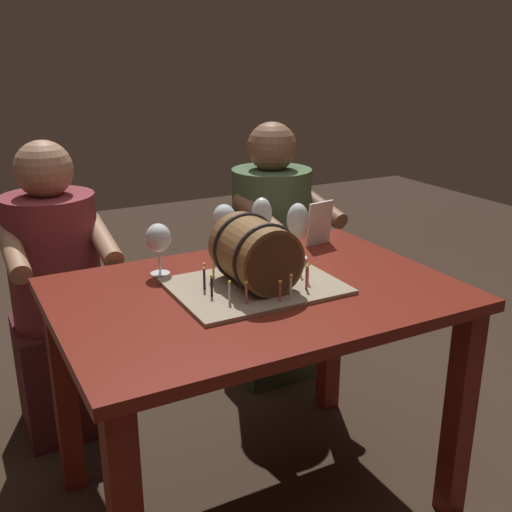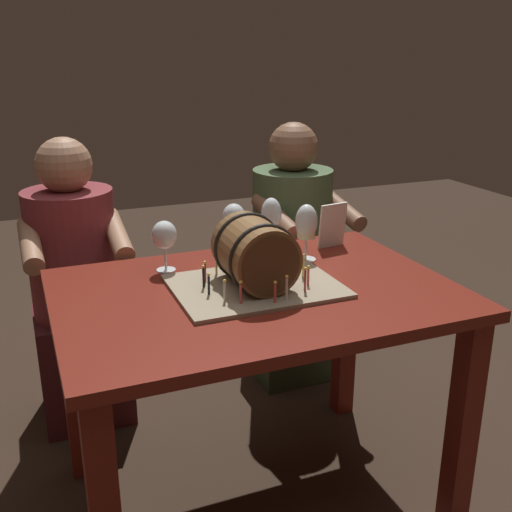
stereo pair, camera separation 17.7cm
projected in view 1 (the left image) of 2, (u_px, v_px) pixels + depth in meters
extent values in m
plane|color=#332319|center=(256.00, 495.00, 2.04)|extent=(8.00, 8.00, 0.00)
cube|color=maroon|center=(256.00, 294.00, 1.80)|extent=(1.17, 0.82, 0.03)
cube|color=maroon|center=(459.00, 414.00, 1.87)|extent=(0.07, 0.07, 0.71)
cube|color=maroon|center=(65.00, 393.00, 1.98)|extent=(0.07, 0.07, 0.71)
cube|color=maroon|center=(330.00, 327.00, 2.45)|extent=(0.07, 0.07, 0.71)
cube|color=gray|center=(256.00, 286.00, 1.80)|extent=(0.48, 0.37, 0.01)
cylinder|color=brown|center=(256.00, 253.00, 1.77)|extent=(0.20, 0.23, 0.20)
cylinder|color=#46301B|center=(276.00, 265.00, 1.67)|extent=(0.17, 0.00, 0.17)
cylinder|color=#46301B|center=(238.00, 242.00, 1.87)|extent=(0.17, 0.00, 0.17)
torus|color=black|center=(267.00, 259.00, 1.71)|extent=(0.21, 0.01, 0.21)
torus|color=black|center=(246.00, 247.00, 1.82)|extent=(0.21, 0.01, 0.21)
cylinder|color=#EAD666|center=(301.00, 266.00, 1.86)|extent=(0.01, 0.01, 0.06)
sphere|color=#F9C64C|center=(301.00, 254.00, 1.85)|extent=(0.01, 0.01, 0.01)
cylinder|color=silver|center=(284.00, 261.00, 1.91)|extent=(0.01, 0.01, 0.05)
sphere|color=#F9C64C|center=(284.00, 252.00, 1.90)|extent=(0.01, 0.01, 0.01)
cylinder|color=#EAD666|center=(265.00, 259.00, 1.93)|extent=(0.01, 0.01, 0.06)
sphere|color=#F9C64C|center=(265.00, 248.00, 1.92)|extent=(0.01, 0.01, 0.01)
cylinder|color=#D64C47|center=(246.00, 259.00, 1.93)|extent=(0.01, 0.01, 0.06)
sphere|color=#F9C64C|center=(246.00, 248.00, 1.91)|extent=(0.01, 0.01, 0.01)
cylinder|color=#EAD666|center=(230.00, 261.00, 1.90)|extent=(0.01, 0.01, 0.06)
sphere|color=#F9C64C|center=(229.00, 251.00, 1.89)|extent=(0.01, 0.01, 0.01)
cylinder|color=#EAD666|center=(213.00, 266.00, 1.86)|extent=(0.01, 0.01, 0.06)
sphere|color=#F9C64C|center=(213.00, 255.00, 1.85)|extent=(0.01, 0.01, 0.01)
cylinder|color=#D64C47|center=(204.00, 275.00, 1.79)|extent=(0.01, 0.01, 0.06)
sphere|color=#F9C64C|center=(204.00, 264.00, 1.78)|extent=(0.01, 0.01, 0.01)
cylinder|color=black|center=(204.00, 280.00, 1.75)|extent=(0.01, 0.01, 0.06)
sphere|color=#F9C64C|center=(204.00, 268.00, 1.74)|extent=(0.01, 0.01, 0.01)
cylinder|color=black|center=(212.00, 287.00, 1.70)|extent=(0.01, 0.01, 0.05)
sphere|color=#F9C64C|center=(211.00, 276.00, 1.69)|extent=(0.01, 0.01, 0.01)
cylinder|color=silver|center=(230.00, 293.00, 1.66)|extent=(0.01, 0.01, 0.05)
sphere|color=#F9C64C|center=(229.00, 282.00, 1.65)|extent=(0.01, 0.01, 0.01)
cylinder|color=#D64C47|center=(247.00, 294.00, 1.65)|extent=(0.01, 0.01, 0.06)
sphere|color=#F9C64C|center=(246.00, 282.00, 1.64)|extent=(0.01, 0.01, 0.01)
cylinder|color=#D64C47|center=(279.00, 293.00, 1.67)|extent=(0.01, 0.01, 0.05)
sphere|color=#F9C64C|center=(279.00, 282.00, 1.66)|extent=(0.01, 0.01, 0.01)
cylinder|color=silver|center=(291.00, 288.00, 1.69)|extent=(0.01, 0.01, 0.06)
sphere|color=#F9C64C|center=(291.00, 275.00, 1.67)|extent=(0.01, 0.01, 0.01)
cylinder|color=#D64C47|center=(306.00, 279.00, 1.75)|extent=(0.01, 0.01, 0.06)
sphere|color=#F9C64C|center=(307.00, 267.00, 1.74)|extent=(0.01, 0.01, 0.01)
cylinder|color=#D64C47|center=(308.00, 275.00, 1.80)|extent=(0.01, 0.01, 0.05)
sphere|color=#F9C64C|center=(308.00, 265.00, 1.79)|extent=(0.01, 0.01, 0.01)
cylinder|color=white|center=(297.00, 258.00, 2.06)|extent=(0.07, 0.07, 0.00)
cylinder|color=white|center=(297.00, 247.00, 2.04)|extent=(0.01, 0.01, 0.07)
ellipsoid|color=white|center=(298.00, 220.00, 2.01)|extent=(0.07, 0.07, 0.12)
cylinder|color=beige|center=(298.00, 229.00, 2.02)|extent=(0.06, 0.06, 0.05)
cylinder|color=white|center=(225.00, 255.00, 2.09)|extent=(0.07, 0.07, 0.00)
cylinder|color=white|center=(225.00, 242.00, 2.07)|extent=(0.01, 0.01, 0.09)
ellipsoid|color=white|center=(224.00, 218.00, 2.04)|extent=(0.08, 0.08, 0.09)
cylinder|color=maroon|center=(224.00, 224.00, 2.05)|extent=(0.06, 0.06, 0.04)
cylinder|color=white|center=(262.00, 254.00, 2.09)|extent=(0.06, 0.06, 0.00)
cylinder|color=white|center=(262.00, 242.00, 2.07)|extent=(0.01, 0.01, 0.09)
ellipsoid|color=white|center=(262.00, 214.00, 2.04)|extent=(0.07, 0.07, 0.11)
cylinder|color=#C6842D|center=(262.00, 225.00, 2.05)|extent=(0.06, 0.06, 0.03)
cylinder|color=white|center=(160.00, 273.00, 1.91)|extent=(0.06, 0.06, 0.00)
cylinder|color=white|center=(160.00, 262.00, 1.90)|extent=(0.01, 0.01, 0.07)
ellipsoid|color=white|center=(158.00, 238.00, 1.88)|extent=(0.08, 0.08, 0.09)
cube|color=silver|center=(320.00, 223.00, 2.17)|extent=(0.11, 0.04, 0.16)
cube|color=#4C1B1E|center=(67.00, 373.00, 2.36)|extent=(0.34, 0.32, 0.45)
cylinder|color=maroon|center=(54.00, 260.00, 2.21)|extent=(0.33, 0.33, 0.48)
sphere|color=#A87A5B|center=(44.00, 169.00, 2.10)|extent=(0.20, 0.20, 0.20)
cylinder|color=#A87A5B|center=(102.00, 239.00, 2.13)|extent=(0.07, 0.31, 0.14)
cylinder|color=#A87A5B|center=(13.00, 252.00, 2.00)|extent=(0.07, 0.31, 0.14)
cube|color=#2A3A24|center=(270.00, 326.00, 2.77)|extent=(0.34, 0.32, 0.45)
cylinder|color=#47603D|center=(271.00, 226.00, 2.61)|extent=(0.36, 0.36, 0.50)
sphere|color=brown|center=(272.00, 147.00, 2.50)|extent=(0.21, 0.21, 0.21)
cylinder|color=brown|center=(319.00, 206.00, 2.55)|extent=(0.09, 0.31, 0.14)
cylinder|color=brown|center=(258.00, 216.00, 2.40)|extent=(0.09, 0.31, 0.14)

